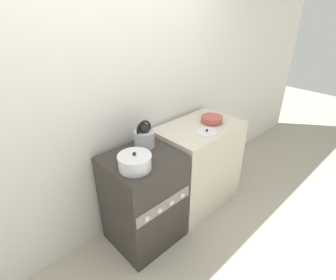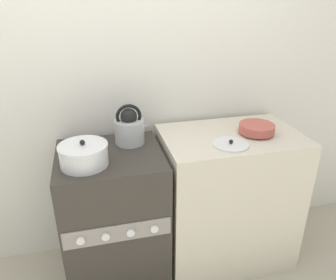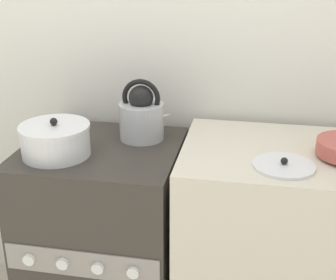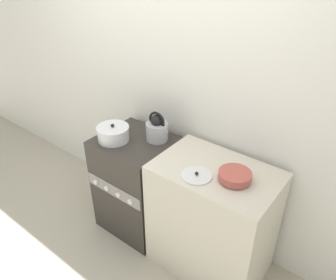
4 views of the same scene
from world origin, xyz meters
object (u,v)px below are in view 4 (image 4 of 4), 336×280
(kettle, at_px, (157,129))
(cooking_pot, at_px, (113,133))
(enamel_bowl, at_px, (235,176))
(loose_pot_lid, at_px, (197,175))
(stove, at_px, (137,184))

(kettle, distance_m, cooking_pot, 0.36)
(enamel_bowl, bearing_deg, loose_pot_lid, -152.41)
(stove, relative_size, kettle, 3.67)
(cooking_pot, xyz_separation_m, enamel_bowl, (1.05, 0.08, 0.02))
(kettle, distance_m, loose_pot_lid, 0.61)
(enamel_bowl, bearing_deg, cooking_pot, -175.55)
(stove, relative_size, enamel_bowl, 4.16)
(enamel_bowl, distance_m, loose_pot_lid, 0.25)
(kettle, bearing_deg, enamel_bowl, -10.36)
(cooking_pot, height_order, loose_pot_lid, cooking_pot)
(kettle, relative_size, cooking_pot, 0.95)
(kettle, xyz_separation_m, cooking_pot, (-0.28, -0.22, -0.04))
(stove, distance_m, enamel_bowl, 1.05)
(loose_pot_lid, bearing_deg, stove, 169.08)
(stove, distance_m, kettle, 0.58)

